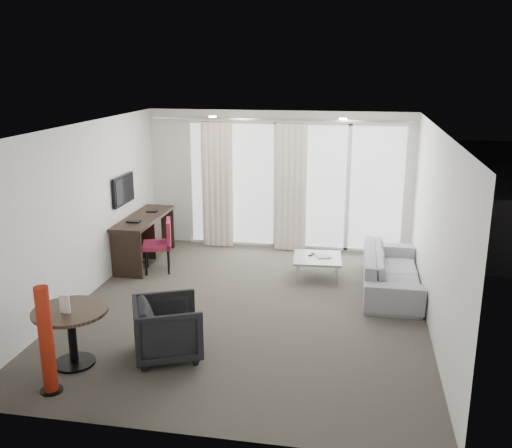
% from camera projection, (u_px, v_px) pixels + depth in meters
% --- Properties ---
extents(floor, '(5.00, 6.00, 0.00)m').
position_uv_depth(floor, '(249.00, 308.00, 8.27)').
color(floor, '#413D35').
rests_on(floor, ground).
extents(ceiling, '(5.00, 6.00, 0.00)m').
position_uv_depth(ceiling, '(248.00, 127.00, 7.57)').
color(ceiling, white).
rests_on(ceiling, ground).
extents(wall_left, '(0.00, 6.00, 2.60)m').
position_uv_depth(wall_left, '(81.00, 213.00, 8.35)').
color(wall_left, silver).
rests_on(wall_left, ground).
extents(wall_right, '(0.00, 6.00, 2.60)m').
position_uv_depth(wall_right, '(435.00, 231.00, 7.49)').
color(wall_right, silver).
rests_on(wall_right, ground).
extents(wall_front, '(5.00, 0.00, 2.60)m').
position_uv_depth(wall_front, '(184.00, 309.00, 5.08)').
color(wall_front, silver).
rests_on(wall_front, ground).
extents(window_panel, '(4.00, 0.02, 2.38)m').
position_uv_depth(window_panel, '(294.00, 186.00, 10.72)').
color(window_panel, white).
rests_on(window_panel, ground).
extents(window_frame, '(4.10, 0.06, 2.44)m').
position_uv_depth(window_frame, '(294.00, 186.00, 10.71)').
color(window_frame, white).
rests_on(window_frame, ground).
extents(curtain_left, '(0.60, 0.20, 2.38)m').
position_uv_depth(curtain_left, '(217.00, 185.00, 10.82)').
color(curtain_left, beige).
rests_on(curtain_left, ground).
extents(curtain_right, '(0.60, 0.20, 2.38)m').
position_uv_depth(curtain_right, '(291.00, 188.00, 10.58)').
color(curtain_right, beige).
rests_on(curtain_right, ground).
extents(curtain_track, '(4.80, 0.04, 0.04)m').
position_uv_depth(curtain_track, '(278.00, 120.00, 10.28)').
color(curtain_track, '#B2B2B7').
rests_on(curtain_track, ceiling).
extents(downlight_a, '(0.12, 0.12, 0.02)m').
position_uv_depth(downlight_a, '(213.00, 117.00, 9.25)').
color(downlight_a, '#FFE0B2').
rests_on(downlight_a, ceiling).
extents(downlight_b, '(0.12, 0.12, 0.02)m').
position_uv_depth(downlight_b, '(343.00, 119.00, 8.88)').
color(downlight_b, '#FFE0B2').
rests_on(downlight_b, ceiling).
extents(desk, '(0.55, 1.77, 0.83)m').
position_uv_depth(desk, '(145.00, 239.00, 10.12)').
color(desk, black).
rests_on(desk, floor).
extents(tv, '(0.05, 0.80, 0.50)m').
position_uv_depth(tv, '(123.00, 190.00, 9.71)').
color(tv, black).
rests_on(tv, wall_left).
extents(desk_chair, '(0.61, 0.59, 0.90)m').
position_uv_depth(desk_chair, '(157.00, 246.00, 9.63)').
color(desk_chair, maroon).
rests_on(desk_chair, floor).
extents(round_table, '(0.95, 0.95, 0.69)m').
position_uv_depth(round_table, '(72.00, 337.00, 6.63)').
color(round_table, '#36271C').
rests_on(round_table, floor).
extents(menu_card, '(0.12, 0.02, 0.22)m').
position_uv_depth(menu_card, '(65.00, 311.00, 6.44)').
color(menu_card, white).
rests_on(menu_card, round_table).
extents(red_lamp, '(0.26, 0.26, 1.21)m').
position_uv_depth(red_lamp, '(46.00, 340.00, 6.00)').
color(red_lamp, maroon).
rests_on(red_lamp, floor).
extents(tub_armchair, '(1.03, 1.02, 0.72)m').
position_uv_depth(tub_armchair, '(168.00, 329.00, 6.81)').
color(tub_armchair, black).
rests_on(tub_armchair, floor).
extents(coffee_table, '(0.83, 0.83, 0.35)m').
position_uv_depth(coffee_table, '(317.00, 267.00, 9.43)').
color(coffee_table, gray).
rests_on(coffee_table, floor).
extents(remote, '(0.09, 0.16, 0.02)m').
position_uv_depth(remote, '(312.00, 254.00, 9.49)').
color(remote, black).
rests_on(remote, coffee_table).
extents(magazine, '(0.32, 0.35, 0.02)m').
position_uv_depth(magazine, '(323.00, 256.00, 9.43)').
color(magazine, gray).
rests_on(magazine, coffee_table).
extents(sofa, '(0.84, 2.16, 0.63)m').
position_uv_depth(sofa, '(391.00, 271.00, 8.86)').
color(sofa, gray).
rests_on(sofa, floor).
extents(terrace_slab, '(5.60, 3.00, 0.12)m').
position_uv_depth(terrace_slab, '(301.00, 229.00, 12.50)').
color(terrace_slab, '#4D4D50').
rests_on(terrace_slab, ground).
extents(rattan_chair_a, '(0.71, 0.71, 0.79)m').
position_uv_depth(rattan_chair_a, '(309.00, 210.00, 12.20)').
color(rattan_chair_a, brown).
rests_on(rattan_chair_a, terrace_slab).
extents(rattan_chair_b, '(0.64, 0.64, 0.90)m').
position_uv_depth(rattan_chair_b, '(391.00, 204.00, 12.58)').
color(rattan_chair_b, brown).
rests_on(rattan_chair_b, terrace_slab).
extents(rattan_table, '(0.53, 0.53, 0.48)m').
position_uv_depth(rattan_table, '(352.00, 229.00, 11.42)').
color(rattan_table, brown).
rests_on(rattan_table, terrace_slab).
extents(balustrade, '(5.50, 0.06, 1.05)m').
position_uv_depth(balustrade, '(308.00, 190.00, 13.72)').
color(balustrade, '#B2B2B7').
rests_on(balustrade, terrace_slab).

